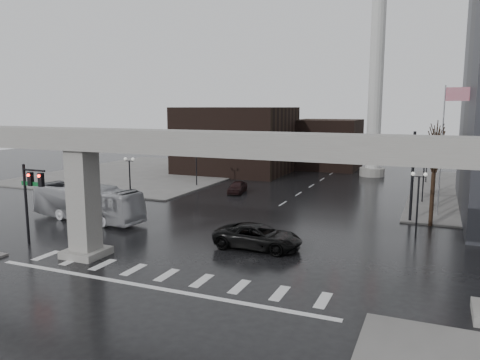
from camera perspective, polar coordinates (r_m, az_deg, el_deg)
The scene contains 23 objects.
ground at distance 30.06m, azimuth -7.90°, elevation -10.79°, with size 160.00×160.00×0.00m, color black.
sidewalk_nw at distance 73.35m, azimuth -10.97°, elevation 0.92°, with size 28.00×36.00×0.15m, color slate.
elevated_guideway at distance 27.86m, azimuth -5.96°, elevation 2.25°, with size 48.00×2.60×8.70m.
building_far_left at distance 72.33m, azimuth -0.45°, elevation 4.90°, with size 16.00×14.00×10.00m, color black.
building_far_mid at distance 78.25m, azimuth 10.63°, elevation 4.32°, with size 10.00×10.00×8.00m, color black.
smokestack at distance 70.82m, azimuth 16.23°, elevation 11.22°, with size 3.60×3.60×30.00m.
signal_mast_arm at distance 43.60m, azimuth 15.39°, elevation 2.99°, with size 12.12×0.43×8.00m.
signal_left_pole at distance 37.04m, azimuth -24.14°, elevation -1.22°, with size 2.30×0.30×6.00m.
flagpole_assembly at distance 46.29m, azimuth 23.80°, elevation 5.00°, with size 2.06×0.12×12.00m.
lamp_right_0 at distance 38.80m, azimuth 20.89°, elevation -1.49°, with size 1.22×0.32×5.11m.
lamp_right_1 at distance 52.65m, azimuth 21.51°, elevation 1.08°, with size 1.22×0.32×5.11m.
lamp_right_2 at distance 66.56m, azimuth 21.86°, elevation 2.58°, with size 1.22×0.32×5.11m.
lamp_left_0 at distance 47.94m, azimuth -13.30°, elevation 0.75°, with size 1.22×0.32×5.11m.
lamp_left_1 at distance 59.70m, azimuth -5.35°, elevation 2.53°, with size 1.22×0.32×5.11m.
lamp_left_2 at distance 72.26m, azimuth -0.08°, elevation 3.68°, with size 1.22×0.32×5.11m.
tree_right_0 at distance 42.86m, azimuth 22.44°, elevation -1.57°, with size 1.09×1.58×7.50m.
tree_right_1 at distance 50.75m, azimuth 22.56°, elevation 0.04°, with size 1.09×1.61×7.67m.
tree_right_2 at distance 58.67m, azimuth 22.65°, elevation 1.21°, with size 1.10×1.63×7.85m.
tree_right_3 at distance 66.61m, azimuth 22.73°, elevation 2.11°, with size 1.11×1.66×8.02m.
tree_right_4 at distance 74.57m, azimuth 22.78°, elevation 2.81°, with size 1.12×1.69×8.19m.
pickup_truck at distance 33.80m, azimuth 2.20°, elevation -6.90°, with size 2.92×6.34×1.76m, color black.
city_bus at distance 43.95m, azimuth -18.11°, elevation -2.66°, with size 2.69×11.49×3.20m, color #B4B5B9.
far_car at distance 55.07m, azimuth -0.33°, elevation -0.87°, with size 1.69×4.21×1.43m, color black.
Camera 1 is at (14.67, -24.21, 10.11)m, focal length 35.00 mm.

